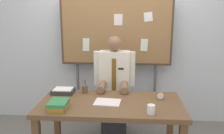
{
  "coord_description": "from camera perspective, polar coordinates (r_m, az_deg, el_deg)",
  "views": [
    {
      "loc": [
        0.19,
        -2.44,
        1.7
      ],
      "look_at": [
        0.0,
        0.2,
        1.09
      ],
      "focal_mm": 38.27,
      "sensor_mm": 36.0,
      "label": 1
    }
  ],
  "objects": [
    {
      "name": "desk",
      "position": [
        2.67,
        -0.31,
        -10.24
      ],
      "size": [
        1.56,
        0.79,
        0.74
      ],
      "color": "brown",
      "rests_on": "ground_plane"
    },
    {
      "name": "desk_clock",
      "position": [
        2.75,
        11.44,
        -6.82
      ],
      "size": [
        0.09,
        0.04,
        0.09
      ],
      "color": "olive",
      "rests_on": "desk"
    },
    {
      "name": "back_wall",
      "position": [
        3.68,
        1.17,
        7.53
      ],
      "size": [
        6.4,
        0.08,
        2.7
      ],
      "primitive_type": "cube",
      "color": "silver",
      "rests_on": "ground_plane"
    },
    {
      "name": "coffee_mug",
      "position": [
        2.37,
        9.33,
        -9.95
      ],
      "size": [
        0.08,
        0.08,
        0.09
      ],
      "primitive_type": "cylinder",
      "color": "white",
      "rests_on": "desk"
    },
    {
      "name": "book_stack",
      "position": [
        2.51,
        -12.58,
        -8.82
      ],
      "size": [
        0.19,
        0.27,
        0.09
      ],
      "color": "olive",
      "rests_on": "desk"
    },
    {
      "name": "paper_tray",
      "position": [
        2.96,
        -11.58,
        -5.63
      ],
      "size": [
        0.26,
        0.2,
        0.06
      ],
      "color": "#333338",
      "rests_on": "desk"
    },
    {
      "name": "person",
      "position": [
        3.26,
        0.57,
        -5.8
      ],
      "size": [
        0.55,
        0.56,
        1.4
      ],
      "color": "#2D2D33",
      "rests_on": "ground_plane"
    },
    {
      "name": "pen_holder",
      "position": [
        2.92,
        -6.48,
        -5.26
      ],
      "size": [
        0.07,
        0.07,
        0.16
      ],
      "color": "brown",
      "rests_on": "desk"
    },
    {
      "name": "bulletin_board",
      "position": [
        3.47,
        0.99,
        7.95
      ],
      "size": [
        1.61,
        0.09,
        1.9
      ],
      "color": "#4C3823",
      "rests_on": "ground_plane"
    },
    {
      "name": "open_notebook",
      "position": [
        2.61,
        -1.09,
        -8.42
      ],
      "size": [
        0.3,
        0.24,
        0.01
      ],
      "primitive_type": "cube",
      "rotation": [
        0.0,
        0.0,
        -0.09
      ],
      "color": "silver",
      "rests_on": "desk"
    }
  ]
}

